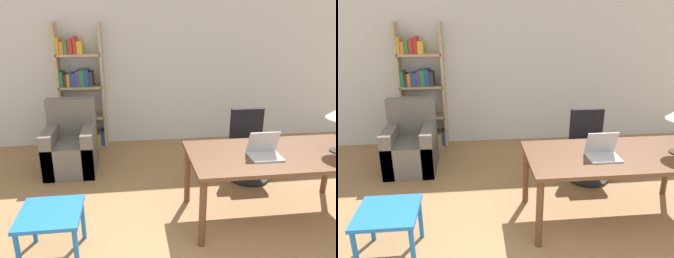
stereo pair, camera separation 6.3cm
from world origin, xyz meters
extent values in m
cube|color=silver|center=(0.00, 4.53, 1.35)|extent=(8.00, 0.06, 2.70)
cube|color=brown|center=(1.04, 2.01, 0.75)|extent=(1.89, 0.93, 0.04)
cylinder|color=brown|center=(0.16, 1.60, 0.36)|extent=(0.07, 0.07, 0.73)
cylinder|color=brown|center=(0.16, 2.41, 0.36)|extent=(0.07, 0.07, 0.73)
cylinder|color=brown|center=(1.92, 2.41, 0.36)|extent=(0.07, 0.07, 0.73)
cube|color=#B2B2B7|center=(0.87, 1.92, 0.78)|extent=(0.32, 0.26, 0.02)
cube|color=#B2B2B7|center=(0.87, 2.00, 0.91)|extent=(0.32, 0.09, 0.24)
cube|color=white|center=(0.87, 2.01, 0.91)|extent=(0.29, 0.08, 0.21)
cylinder|color=black|center=(1.11, 2.91, 0.02)|extent=(0.57, 0.57, 0.04)
cylinder|color=#262626|center=(1.11, 2.91, 0.21)|extent=(0.06, 0.06, 0.34)
cube|color=black|center=(1.11, 2.91, 0.43)|extent=(0.47, 0.47, 0.10)
cube|color=black|center=(1.11, 3.11, 0.71)|extent=(0.45, 0.08, 0.46)
cube|color=blue|center=(-1.24, 1.62, 0.47)|extent=(0.55, 0.54, 0.04)
cylinder|color=blue|center=(-1.48, 1.39, 0.22)|extent=(0.04, 0.04, 0.45)
cylinder|color=blue|center=(-1.00, 1.39, 0.22)|extent=(0.04, 0.04, 0.45)
cylinder|color=blue|center=(-1.48, 1.86, 0.22)|extent=(0.04, 0.04, 0.45)
cylinder|color=blue|center=(-1.00, 1.86, 0.22)|extent=(0.04, 0.04, 0.45)
cube|color=#66605B|center=(-1.34, 3.45, 0.23)|extent=(0.69, 0.74, 0.46)
cube|color=#66605B|center=(-1.34, 3.74, 0.73)|extent=(0.69, 0.16, 0.54)
cube|color=#66605B|center=(-1.61, 3.45, 0.32)|extent=(0.16, 0.74, 0.65)
cube|color=#66605B|center=(-1.08, 3.45, 0.32)|extent=(0.16, 0.74, 0.65)
cube|color=tan|center=(-1.58, 4.34, 1.02)|extent=(0.04, 0.28, 2.04)
cube|color=tan|center=(-0.90, 4.34, 1.02)|extent=(0.04, 0.28, 2.04)
cube|color=tan|center=(-1.24, 4.34, 0.02)|extent=(0.68, 0.28, 0.04)
cube|color=#2D7F47|center=(-1.52, 4.34, 0.14)|extent=(0.09, 0.24, 0.21)
cube|color=brown|center=(-1.44, 4.34, 0.13)|extent=(0.06, 0.24, 0.19)
cube|color=#7F338C|center=(-1.39, 4.34, 0.15)|extent=(0.04, 0.24, 0.24)
cube|color=brown|center=(-1.32, 4.34, 0.15)|extent=(0.08, 0.24, 0.23)
cube|color=#234C99|center=(-1.26, 4.34, 0.14)|extent=(0.05, 0.24, 0.21)
cube|color=brown|center=(-1.20, 4.34, 0.16)|extent=(0.05, 0.24, 0.25)
cube|color=silver|center=(-1.14, 4.34, 0.14)|extent=(0.05, 0.24, 0.21)
cube|color=#2D7F47|center=(-1.08, 4.34, 0.15)|extent=(0.06, 0.24, 0.23)
cube|color=gold|center=(-1.01, 4.34, 0.14)|extent=(0.06, 0.24, 0.21)
cube|color=#234C99|center=(-0.95, 4.34, 0.16)|extent=(0.06, 0.24, 0.24)
cube|color=tan|center=(-1.24, 4.34, 0.53)|extent=(0.68, 0.28, 0.04)
cube|color=silver|center=(-1.54, 4.34, 0.66)|extent=(0.04, 0.24, 0.22)
cube|color=orange|center=(-1.47, 4.34, 0.64)|extent=(0.09, 0.24, 0.19)
cube|color=orange|center=(-1.39, 4.34, 0.66)|extent=(0.06, 0.24, 0.22)
cube|color=gold|center=(-1.32, 4.34, 0.66)|extent=(0.06, 0.24, 0.23)
cube|color=#2D7F47|center=(-1.26, 4.34, 0.68)|extent=(0.04, 0.24, 0.26)
cube|color=brown|center=(-1.20, 4.34, 0.67)|extent=(0.06, 0.24, 0.26)
cube|color=silver|center=(-1.14, 4.34, 0.67)|extent=(0.04, 0.24, 0.24)
cube|color=tan|center=(-1.24, 4.34, 1.04)|extent=(0.68, 0.28, 0.04)
cube|color=#2D7F47|center=(-1.53, 4.34, 1.18)|extent=(0.05, 0.24, 0.24)
cube|color=#333338|center=(-1.48, 4.34, 1.16)|extent=(0.04, 0.24, 0.20)
cube|color=orange|center=(-1.43, 4.34, 1.16)|extent=(0.05, 0.24, 0.20)
cube|color=#234C99|center=(-1.35, 4.34, 1.16)|extent=(0.08, 0.24, 0.21)
cube|color=#7F338C|center=(-1.28, 4.34, 1.18)|extent=(0.04, 0.24, 0.24)
cube|color=#2D7F47|center=(-1.22, 4.34, 1.19)|extent=(0.08, 0.24, 0.26)
cube|color=#234C99|center=(-1.15, 4.34, 1.19)|extent=(0.06, 0.24, 0.26)
cube|color=#333338|center=(-1.08, 4.34, 1.17)|extent=(0.06, 0.24, 0.23)
cube|color=tan|center=(-1.24, 4.34, 1.55)|extent=(0.68, 0.28, 0.04)
cube|color=gold|center=(-1.54, 4.34, 1.69)|extent=(0.04, 0.24, 0.25)
cube|color=orange|center=(-1.48, 4.34, 1.66)|extent=(0.06, 0.24, 0.18)
cube|color=#2D7F47|center=(-1.42, 4.34, 1.66)|extent=(0.05, 0.24, 0.19)
cube|color=#B72D28|center=(-1.35, 4.34, 1.68)|extent=(0.07, 0.24, 0.22)
cube|color=#B72D28|center=(-1.28, 4.34, 1.70)|extent=(0.06, 0.24, 0.26)
cube|color=gold|center=(-1.21, 4.34, 1.66)|extent=(0.08, 0.24, 0.19)
camera|label=1|loc=(-0.50, -1.00, 2.17)|focal=35.00mm
camera|label=2|loc=(-0.44, -1.01, 2.17)|focal=35.00mm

